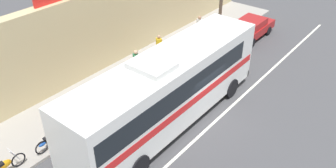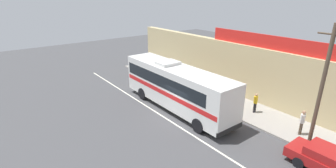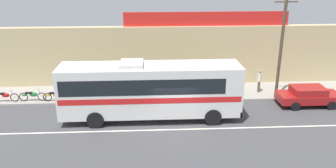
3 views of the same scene
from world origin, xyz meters
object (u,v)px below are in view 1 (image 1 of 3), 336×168
pedestrian_far_right (136,62)px  pedestrian_near_shop (199,26)px  parked_car (250,28)px  motorcycle_red (54,138)px  motorcycle_black (3,167)px  pedestrian_far_left (159,45)px  intercity_bus (168,87)px

pedestrian_far_right → pedestrian_near_shop: bearing=0.7°
parked_car → motorcycle_red: bearing=175.1°
motorcycle_black → motorcycle_red: bearing=-3.0°
motorcycle_red → pedestrian_far_left: size_ratio=1.24×
pedestrian_far_left → motorcycle_red: bearing=-170.2°
intercity_bus → pedestrian_near_shop: intercity_bus is taller
intercity_bus → motorcycle_black: intercity_bus is taller
parked_car → pedestrian_far_left: bearing=156.4°
parked_car → pedestrian_near_shop: 3.71m
parked_car → pedestrian_far_right: (-9.08, 2.39, 0.42)m
parked_car → motorcycle_black: bearing=175.4°
motorcycle_black → intercity_bus: bearing=-23.7°
parked_car → intercity_bus: bearing=-172.4°
pedestrian_far_left → pedestrian_far_right: pedestrian_far_right is taller
parked_car → motorcycle_red: parked_car is taller
motorcycle_red → parked_car: bearing=-4.9°
pedestrian_far_right → pedestrian_near_shop: size_ratio=1.00×
pedestrian_far_right → pedestrian_far_left: bearing=10.5°
motorcycle_black → pedestrian_far_right: (8.68, 0.95, 0.59)m
parked_car → motorcycle_black: size_ratio=2.32×
parked_car → pedestrian_far_left: (-6.53, 2.86, 0.32)m
intercity_bus → pedestrian_far_left: intercity_bus is taller
pedestrian_near_shop → intercity_bus: bearing=-154.7°
motorcycle_black → pedestrian_far_right: pedestrian_far_right is taller
motorcycle_red → pedestrian_near_shop: size_ratio=1.13×
pedestrian_near_shop → motorcycle_black: bearing=-176.1°
intercity_bus → pedestrian_far_right: size_ratio=6.45×
motorcycle_black → pedestrian_far_left: bearing=7.2°
intercity_bus → pedestrian_far_right: (2.01, 3.87, -0.91)m
motorcycle_black → pedestrian_near_shop: bearing=3.9°
parked_car → pedestrian_far_right: pedestrian_far_right is taller
pedestrian_near_shop → pedestrian_far_left: bearing=174.1°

